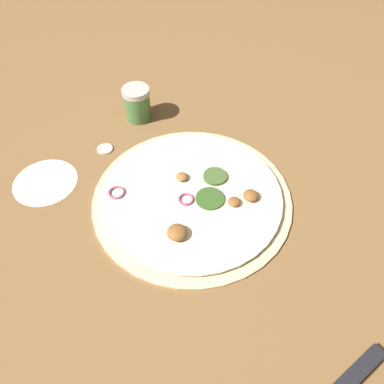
% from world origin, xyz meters
% --- Properties ---
extents(ground_plane, '(3.00, 3.00, 0.00)m').
position_xyz_m(ground_plane, '(0.00, 0.00, 0.00)').
color(ground_plane, brown).
extents(pizza, '(0.37, 0.37, 0.03)m').
position_xyz_m(pizza, '(0.00, 0.00, 0.01)').
color(pizza, beige).
rests_on(pizza, ground_plane).
extents(spice_jar, '(0.06, 0.06, 0.08)m').
position_xyz_m(spice_jar, '(-0.27, 0.00, 0.04)').
color(spice_jar, '#4C7F42').
rests_on(spice_jar, ground_plane).
extents(loose_cap, '(0.03, 0.03, 0.01)m').
position_xyz_m(loose_cap, '(-0.20, -0.10, 0.00)').
color(loose_cap, beige).
rests_on(loose_cap, ground_plane).
extents(flour_patch, '(0.12, 0.12, 0.00)m').
position_xyz_m(flour_patch, '(-0.17, -0.24, 0.00)').
color(flour_patch, white).
rests_on(flour_patch, ground_plane).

